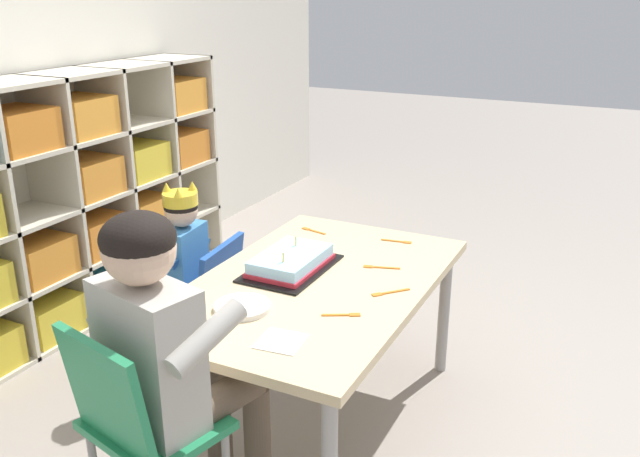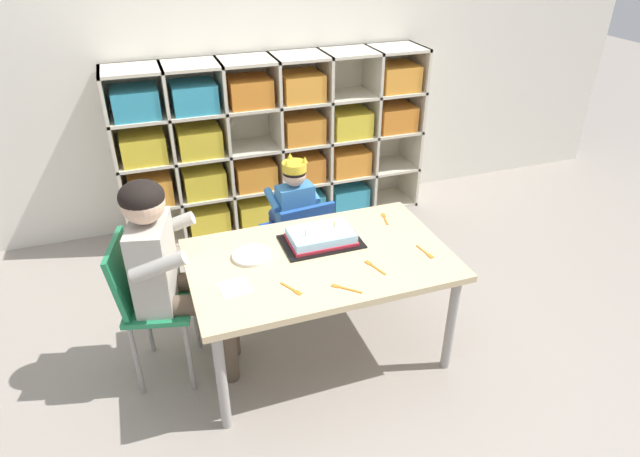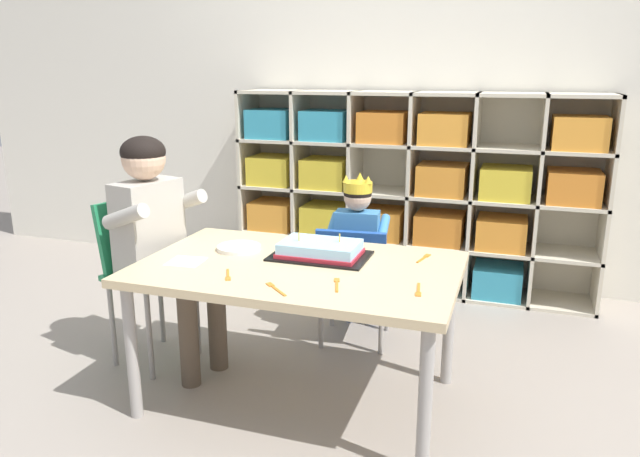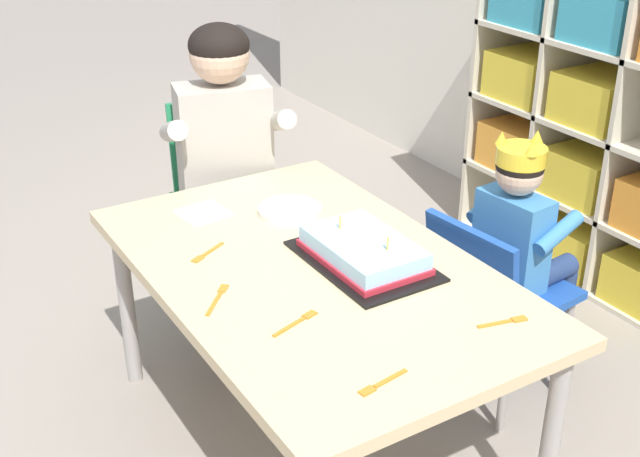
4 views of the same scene
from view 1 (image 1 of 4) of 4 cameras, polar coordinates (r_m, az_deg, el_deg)
The scene contains 15 objects.
ground at distance 2.72m, azimuth -0.42°, elevation -15.73°, with size 16.00×16.00×0.00m, color gray.
storage_cubby_shelf at distance 3.39m, azimuth -21.81°, elevation 1.36°, with size 2.17×0.34×1.20m.
activity_table at distance 2.45m, azimuth -0.45°, elevation -5.58°, with size 1.25×0.78×0.59m.
classroom_chair_blue at distance 2.84m, azimuth -10.09°, elevation -5.44°, with size 0.39×0.38×0.61m.
child_with_crown at distance 2.84m, azimuth -12.12°, elevation -2.37°, with size 0.31×0.31×0.85m.
classroom_chair_adult_side at distance 1.97m, azimuth -15.12°, elevation -15.61°, with size 0.40×0.42×0.76m.
adult_helper_seated at distance 1.92m, azimuth -12.71°, elevation -9.58°, with size 0.47×0.45×1.05m.
birthday_cake_on_tray at distance 2.51m, azimuth -2.48°, elevation -2.88°, with size 0.39×0.26×0.10m.
paper_plate_stack at distance 2.23m, azimuth -6.56°, elevation -6.58°, with size 0.19×0.19×0.02m, color white.
paper_napkin_square at distance 2.03m, azimuth -3.30°, elevation -9.47°, with size 0.13×0.13×0.00m, color white.
fork_beside_plate_stack at distance 2.18m, azimuth 2.03°, elevation -7.29°, with size 0.07×0.12×0.00m.
fork_scattered_mid_table at distance 2.80m, azimuth 6.64°, elevation -1.09°, with size 0.03×0.13×0.00m.
fork_by_napkin at distance 2.54m, azimuth 5.01°, elevation -3.27°, with size 0.05×0.14×0.00m.
fork_near_cake_tray at distance 2.90m, azimuth -0.66°, elevation -0.16°, with size 0.04×0.12×0.00m.
fork_near_child_seat at distance 2.34m, azimuth 5.79°, elevation -5.40°, with size 0.12×0.11×0.00m.
Camera 1 is at (-1.97, -1.00, 1.58)m, focal length 37.96 mm.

